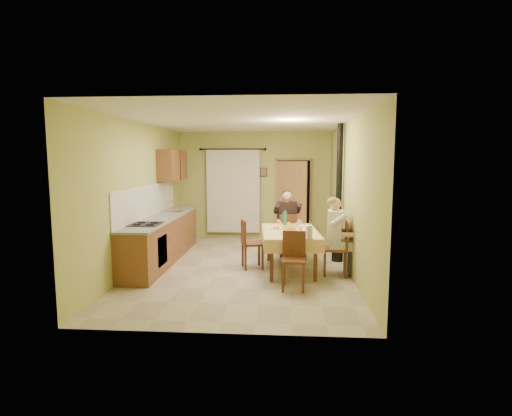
# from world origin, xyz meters

# --- Properties ---
(floor) EXTENTS (4.00, 6.00, 0.01)m
(floor) POSITION_xyz_m (0.00, 0.00, 0.00)
(floor) COLOR tan
(floor) RESTS_ON ground
(room_shell) EXTENTS (4.04, 6.04, 2.82)m
(room_shell) POSITION_xyz_m (0.00, 0.00, 1.82)
(room_shell) COLOR tan
(room_shell) RESTS_ON ground
(kitchen_run) EXTENTS (0.64, 3.64, 1.56)m
(kitchen_run) POSITION_xyz_m (-1.71, 0.40, 0.48)
(kitchen_run) COLOR brown
(kitchen_run) RESTS_ON ground
(upper_cabinets) EXTENTS (0.35, 1.40, 0.70)m
(upper_cabinets) POSITION_xyz_m (-1.82, 1.70, 1.95)
(upper_cabinets) COLOR brown
(upper_cabinets) RESTS_ON room_shell
(curtain) EXTENTS (1.70, 0.07, 2.22)m
(curtain) POSITION_xyz_m (-0.55, 2.90, 1.26)
(curtain) COLOR black
(curtain) RESTS_ON ground
(doorway) EXTENTS (0.96, 0.43, 2.15)m
(doorway) POSITION_xyz_m (1.03, 2.88, 1.05)
(doorway) COLOR black
(doorway) RESTS_ON ground
(dining_table) EXTENTS (1.14, 1.77, 0.76)m
(dining_table) POSITION_xyz_m (0.91, -0.16, 0.38)
(dining_table) COLOR #ECC27B
(dining_table) RESTS_ON ground
(tableware) EXTENTS (0.79, 1.61, 0.33)m
(tableware) POSITION_xyz_m (0.95, -0.26, 0.81)
(tableware) COLOR white
(tableware) RESTS_ON dining_table
(chair_far) EXTENTS (0.43, 0.43, 0.93)m
(chair_far) POSITION_xyz_m (0.87, 0.97, 0.29)
(chair_far) COLOR #572C17
(chair_far) RESTS_ON ground
(chair_near) EXTENTS (0.40, 0.40, 0.93)m
(chair_near) POSITION_xyz_m (0.95, -1.28, 0.29)
(chair_near) COLOR #572C17
(chair_near) RESTS_ON ground
(chair_right) EXTENTS (0.46, 0.46, 0.98)m
(chair_right) POSITION_xyz_m (1.74, -0.41, 0.29)
(chair_right) COLOR #572C17
(chair_right) RESTS_ON ground
(chair_left) EXTENTS (0.48, 0.48, 0.94)m
(chair_left) POSITION_xyz_m (0.18, -0.07, 0.29)
(chair_left) COLOR #572C17
(chair_left) RESTS_ON ground
(man_far) EXTENTS (0.62, 0.52, 1.39)m
(man_far) POSITION_xyz_m (0.86, 0.98, 0.88)
(man_far) COLOR black
(man_far) RESTS_ON chair_far
(man_right) EXTENTS (0.49, 0.61, 1.39)m
(man_right) POSITION_xyz_m (1.72, -0.40, 0.88)
(man_right) COLOR silver
(man_right) RESTS_ON chair_right
(stove_flue) EXTENTS (0.24, 0.24, 2.80)m
(stove_flue) POSITION_xyz_m (1.90, 0.60, 1.02)
(stove_flue) COLOR black
(stove_flue) RESTS_ON ground
(picture_back) EXTENTS (0.19, 0.03, 0.23)m
(picture_back) POSITION_xyz_m (0.25, 2.97, 1.75)
(picture_back) COLOR black
(picture_back) RESTS_ON room_shell
(picture_right) EXTENTS (0.03, 0.31, 0.21)m
(picture_right) POSITION_xyz_m (1.97, 1.20, 1.85)
(picture_right) COLOR brown
(picture_right) RESTS_ON room_shell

